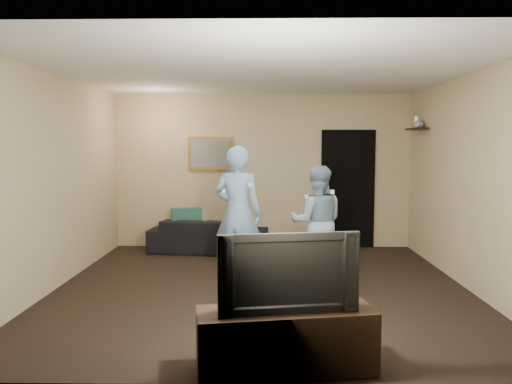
{
  "coord_description": "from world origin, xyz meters",
  "views": [
    {
      "loc": [
        0.03,
        -5.98,
        1.74
      ],
      "look_at": [
        -0.07,
        0.3,
        1.15
      ],
      "focal_mm": 35.0,
      "sensor_mm": 36.0,
      "label": 1
    }
  ],
  "objects_px": {
    "sofa": "(209,235)",
    "television": "(286,270)",
    "wii_player_left": "(238,213)",
    "wii_player_right": "(317,222)",
    "tv_console": "(286,340)"
  },
  "relations": [
    {
      "from": "tv_console",
      "to": "wii_player_left",
      "type": "xyz_separation_m",
      "value": [
        -0.51,
        2.67,
        0.62
      ]
    },
    {
      "from": "wii_player_left",
      "to": "wii_player_right",
      "type": "distance_m",
      "value": 1.04
    },
    {
      "from": "tv_console",
      "to": "wii_player_left",
      "type": "relative_size",
      "value": 0.78
    },
    {
      "from": "sofa",
      "to": "television",
      "type": "bearing_deg",
      "value": 111.25
    },
    {
      "from": "sofa",
      "to": "wii_player_right",
      "type": "relative_size",
      "value": 1.27
    },
    {
      "from": "tv_console",
      "to": "wii_player_left",
      "type": "height_order",
      "value": "wii_player_left"
    },
    {
      "from": "sofa",
      "to": "television",
      "type": "relative_size",
      "value": 1.78
    },
    {
      "from": "wii_player_left",
      "to": "television",
      "type": "bearing_deg",
      "value": -79.25
    },
    {
      "from": "sofa",
      "to": "television",
      "type": "height_order",
      "value": "television"
    },
    {
      "from": "television",
      "to": "wii_player_right",
      "type": "bearing_deg",
      "value": 69.8
    },
    {
      "from": "sofa",
      "to": "wii_player_right",
      "type": "xyz_separation_m",
      "value": [
        1.6,
        -1.56,
        0.46
      ]
    },
    {
      "from": "tv_console",
      "to": "wii_player_right",
      "type": "distance_m",
      "value": 2.85
    },
    {
      "from": "wii_player_right",
      "to": "television",
      "type": "bearing_deg",
      "value": -100.71
    },
    {
      "from": "sofa",
      "to": "tv_console",
      "type": "relative_size",
      "value": 1.39
    },
    {
      "from": "television",
      "to": "tv_console",
      "type": "bearing_deg",
      "value": 170.51
    }
  ]
}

